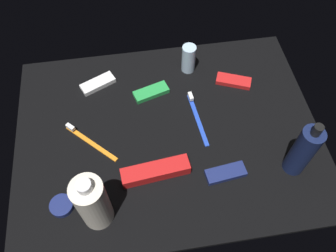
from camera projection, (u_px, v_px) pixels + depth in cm
name	position (u px, v px, depth cm)	size (l,w,h in cm)	color
ground_plane	(168.00, 133.00, 96.69)	(84.00, 64.00, 1.20)	black
lotion_bottle	(303.00, 151.00, 83.20)	(5.40, 5.40, 19.42)	#141E43
bodywash_bottle	(93.00, 203.00, 76.12)	(7.27, 7.27, 18.98)	silver
deodorant_stick	(189.00, 59.00, 104.84)	(4.20, 4.20, 9.29)	silver
toothbrush_blue	(197.00, 116.00, 98.40)	(2.86, 18.03, 2.10)	blue
toothbrush_orange	(88.00, 140.00, 93.99)	(13.72, 13.43, 2.10)	orange
toothpaste_box_red	(156.00, 171.00, 87.93)	(17.60, 4.40, 3.20)	red
snack_bar_navy	(226.00, 173.00, 88.58)	(10.40, 4.00, 1.50)	navy
snack_bar_red	(234.00, 81.00, 105.14)	(10.40, 4.00, 1.50)	red
snack_bar_green	(151.00, 92.00, 102.79)	(10.40, 4.00, 1.50)	green
snack_bar_white	(98.00, 84.00, 104.58)	(10.40, 4.00, 1.50)	white
cream_tin_left	(62.00, 206.00, 83.87)	(5.72, 5.72, 1.55)	navy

